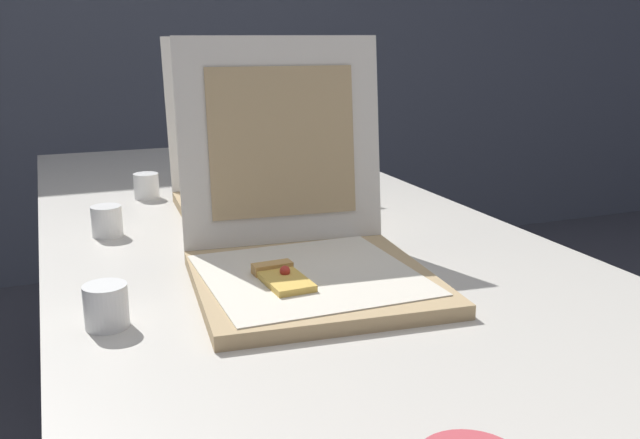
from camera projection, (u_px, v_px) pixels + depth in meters
table at (281, 250)px, 1.41m from camera, size 0.91×2.24×0.73m
pizza_box_front at (305, 247)px, 1.10m from camera, size 0.40×0.44×0.38m
pizza_box_middle at (260, 184)px, 1.55m from camera, size 0.38×0.46×0.37m
cup_white_near_left at (106, 306)px, 0.93m from camera, size 0.06×0.06×0.06m
cup_white_far at (146, 186)px, 1.65m from camera, size 0.06×0.06×0.06m
cup_white_mid at (107, 221)px, 1.34m from camera, size 0.06×0.06×0.06m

